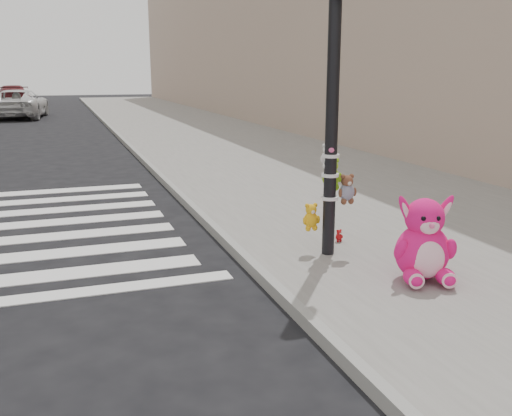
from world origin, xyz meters
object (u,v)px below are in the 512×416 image
object	(u,v)px
pink_bunny	(424,245)
red_teddy	(339,236)
car_white_near	(19,104)
signal_pole	(332,130)

from	to	relation	value
pink_bunny	red_teddy	size ratio (longest dim) A/B	5.62
red_teddy	car_white_near	bearing A→B (deg)	93.98
signal_pole	car_white_near	size ratio (longest dim) A/B	0.73
signal_pole	car_white_near	xyz separation A→B (m)	(-5.11, 27.21, -1.01)
car_white_near	signal_pole	bearing A→B (deg)	107.13
red_teddy	signal_pole	bearing A→B (deg)	-139.37
signal_pole	red_teddy	world-z (taller)	signal_pole
pink_bunny	car_white_near	xyz separation A→B (m)	(-5.68, 28.46, 0.21)
car_white_near	pink_bunny	bearing A→B (deg)	107.79
signal_pole	pink_bunny	xyz separation A→B (m)	(0.57, -1.25, -1.21)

